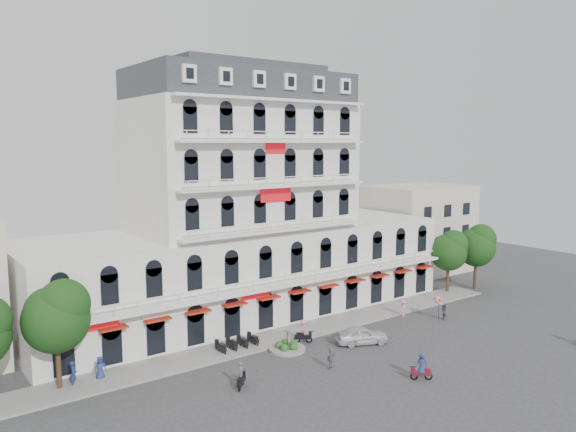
# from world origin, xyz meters

# --- Properties ---
(ground) EXTENTS (120.00, 120.00, 0.00)m
(ground) POSITION_xyz_m (0.00, 0.00, 0.00)
(ground) COLOR #38383A
(ground) RESTS_ON ground
(sidewalk) EXTENTS (53.00, 4.00, 0.16)m
(sidewalk) POSITION_xyz_m (0.00, 9.00, 0.08)
(sidewalk) COLOR gray
(sidewalk) RESTS_ON ground
(main_building) EXTENTS (45.00, 15.00, 25.80)m
(main_building) POSITION_xyz_m (0.00, 18.00, 9.96)
(main_building) COLOR silver
(main_building) RESTS_ON ground
(flank_building_east) EXTENTS (14.00, 10.00, 12.00)m
(flank_building_east) POSITION_xyz_m (30.00, 20.00, 6.00)
(flank_building_east) COLOR beige
(flank_building_east) RESTS_ON ground
(traffic_island) EXTENTS (3.20, 3.20, 1.60)m
(traffic_island) POSITION_xyz_m (-3.00, 6.00, 0.26)
(traffic_island) COLOR gray
(traffic_island) RESTS_ON ground
(parked_scooter_row) EXTENTS (4.40, 1.80, 1.10)m
(parked_scooter_row) POSITION_xyz_m (-6.35, 8.80, 0.00)
(parked_scooter_row) COLOR black
(parked_scooter_row) RESTS_ON ground
(tree_west_inner) EXTENTS (4.76, 4.76, 8.25)m
(tree_west_inner) POSITION_xyz_m (-20.95, 9.48, 5.68)
(tree_west_inner) COLOR #382314
(tree_west_inner) RESTS_ON ground
(tree_east_inner) EXTENTS (4.40, 4.37, 7.57)m
(tree_east_inner) POSITION_xyz_m (24.05, 9.98, 5.21)
(tree_east_inner) COLOR #382314
(tree_east_inner) RESTS_ON ground
(tree_east_outer) EXTENTS (4.65, 4.65, 8.05)m
(tree_east_outer) POSITION_xyz_m (28.05, 8.98, 5.55)
(tree_east_outer) COLOR #382314
(tree_east_outer) RESTS_ON ground
(parked_car) EXTENTS (5.04, 3.62, 1.60)m
(parked_car) POSITION_xyz_m (3.35, 3.33, 0.80)
(parked_car) COLOR silver
(parked_car) RESTS_ON ground
(rider_west) EXTENTS (1.31, 1.30, 2.01)m
(rider_west) POSITION_xyz_m (-10.18, 1.92, 0.87)
(rider_west) COLOR black
(rider_west) RESTS_ON ground
(rider_east) EXTENTS (1.43, 1.18, 2.14)m
(rider_east) POSITION_xyz_m (1.56, -5.01, 1.06)
(rider_east) COLOR maroon
(rider_east) RESTS_ON ground
(rider_center) EXTENTS (1.45, 1.15, 2.15)m
(rider_center) POSITION_xyz_m (-0.76, 6.63, 1.13)
(rider_center) COLOR black
(rider_center) RESTS_ON ground
(pedestrian_left) EXTENTS (0.95, 0.67, 1.83)m
(pedestrian_left) POSITION_xyz_m (-18.02, 9.50, 0.91)
(pedestrian_left) COLOR navy
(pedestrian_left) RESTS_ON ground
(pedestrian_mid) EXTENTS (1.05, 0.62, 1.69)m
(pedestrian_mid) POSITION_xyz_m (-2.58, 0.73, 0.84)
(pedestrian_mid) COLOR slate
(pedestrian_mid) RESTS_ON ground
(pedestrian_right) EXTENTS (1.34, 1.16, 1.80)m
(pedestrian_right) POSITION_xyz_m (12.28, 6.53, 0.90)
(pedestrian_right) COLOR pink
(pedestrian_right) RESTS_ON ground
(pedestrian_far) EXTENTS (0.70, 0.83, 1.95)m
(pedestrian_far) POSITION_xyz_m (-20.00, 9.50, 0.97)
(pedestrian_far) COLOR navy
(pedestrian_far) RESTS_ON ground
(balloon_vendor) EXTENTS (1.48, 1.37, 2.45)m
(balloon_vendor) POSITION_xyz_m (14.65, 3.41, 1.26)
(balloon_vendor) COLOR slate
(balloon_vendor) RESTS_ON ground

